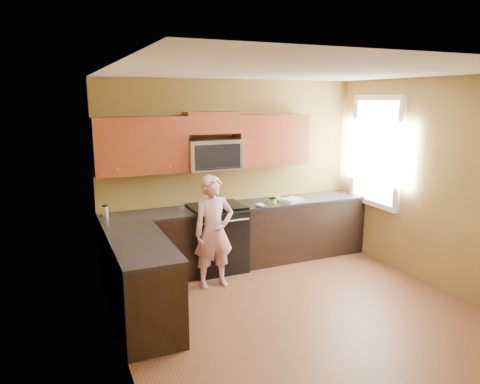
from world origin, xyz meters
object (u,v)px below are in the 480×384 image
stove (217,238)px  frying_pan (216,210)px  woman (214,232)px  butter_tub (272,203)px  microwave (213,169)px  travel_mug (106,217)px

stove → frying_pan: frying_pan is taller
stove → woman: (-0.24, -0.53, 0.26)m
stove → frying_pan: bearing=-111.4°
stove → butter_tub: (0.85, -0.08, 0.45)m
microwave → travel_mug: size_ratio=4.67×
butter_tub → frying_pan: bearing=-169.5°
stove → butter_tub: bearing=-5.2°
stove → frying_pan: (-0.10, -0.26, 0.47)m
frying_pan → travel_mug: 1.44m
microwave → stove: bearing=-90.0°
frying_pan → stove: bearing=52.1°
travel_mug → stove: bearing=-3.4°
microwave → frying_pan: 0.64m
frying_pan → butter_tub: (0.95, 0.18, -0.03)m
microwave → woman: microwave is taller
woman → butter_tub: (1.09, 0.45, 0.18)m
travel_mug → butter_tub: bearing=-4.0°
microwave → woman: size_ratio=0.51×
stove → travel_mug: travel_mug is taller
microwave → frying_pan: size_ratio=1.71×
travel_mug → woman: bearing=-25.9°
microwave → woman: bearing=-110.1°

